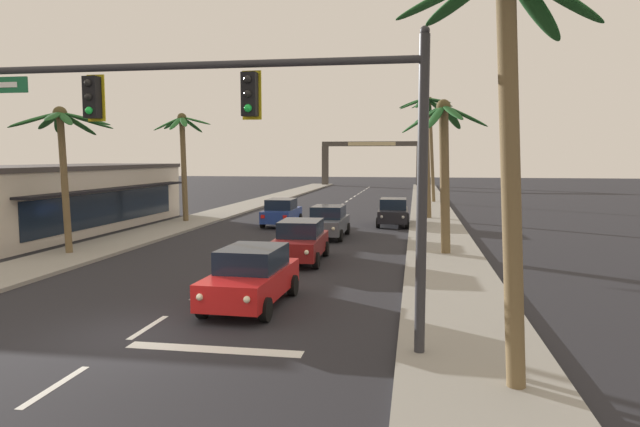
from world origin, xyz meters
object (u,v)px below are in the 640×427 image
traffic_signal_mast (252,123)px  sedan_third_in_queue (300,241)px  sedan_parked_nearest_kerb (393,212)px  palm_right_second (444,150)px  palm_left_second (62,138)px  storefront_strip_left (57,198)px  town_gateway_arch (372,157)px  sedan_fifth_in_queue (328,222)px  palm_left_third (183,144)px  palm_right_nearest (507,83)px  palm_right_third (426,134)px  palm_right_farthest (431,129)px  sedan_lead_at_stop_bar (251,276)px  sedan_oncoming_far (282,212)px

traffic_signal_mast → sedan_third_in_queue: bearing=96.0°
sedan_parked_nearest_kerb → palm_right_second: palm_right_second is taller
sedan_parked_nearest_kerb → palm_left_second: palm_left_second is taller
storefront_strip_left → town_gateway_arch: 57.32m
sedan_fifth_in_queue → palm_left_third: (-10.24, 5.20, 4.23)m
palm_right_second → sedan_fifth_in_queue: bearing=140.1°
sedan_parked_nearest_kerb → town_gateway_arch: size_ratio=0.30×
palm_right_nearest → town_gateway_arch: 75.32m
traffic_signal_mast → palm_right_second: bearing=70.2°
palm_right_nearest → palm_right_second: (-0.37, 14.39, -0.96)m
sedan_third_in_queue → palm_right_third: bearing=72.6°
traffic_signal_mast → palm_right_farthest: palm_right_farthest is taller
palm_left_second → palm_right_farthest: palm_right_farthest is taller
palm_left_third → palm_right_third: 16.05m
sedan_parked_nearest_kerb → palm_left_third: palm_left_third is taller
sedan_fifth_in_queue → palm_right_nearest: bearing=-72.4°
sedan_parked_nearest_kerb → palm_right_second: size_ratio=0.67×
sedan_third_in_queue → palm_left_second: 11.07m
traffic_signal_mast → palm_left_third: (-11.30, 22.80, 0.12)m
palm_right_second → palm_right_farthest: palm_right_farthest is taller
traffic_signal_mast → sedan_lead_at_stop_bar: traffic_signal_mast is taller
traffic_signal_mast → town_gateway_arch: bearing=92.4°
palm_right_nearest → town_gateway_arch: palm_right_nearest is taller
sedan_oncoming_far → palm_right_farthest: palm_right_farthest is taller
storefront_strip_left → town_gateway_arch: bearing=76.1°
traffic_signal_mast → palm_right_second: (4.63, 12.85, -0.42)m
sedan_parked_nearest_kerb → palm_right_farthest: bearing=81.7°
sedan_oncoming_far → palm_right_third: 11.25m
sedan_fifth_in_queue → palm_right_second: bearing=-39.9°
palm_left_third → palm_left_second: bearing=-90.2°
sedan_parked_nearest_kerb → town_gateway_arch: bearing=96.0°
traffic_signal_mast → sedan_fifth_in_queue: 18.11m
palm_right_farthest → storefront_strip_left: bearing=-132.1°
palm_left_second → sedan_fifth_in_queue: bearing=35.6°
palm_right_nearest → sedan_third_in_queue: bearing=116.8°
palm_left_third → palm_right_second: palm_left_third is taller
sedan_lead_at_stop_bar → palm_left_third: size_ratio=0.64×
palm_right_third → storefront_strip_left: 23.33m
palm_right_third → palm_right_farthest: palm_right_farthest is taller
storefront_strip_left → palm_right_third: bearing=24.4°
traffic_signal_mast → sedan_fifth_in_queue: size_ratio=2.55×
palm_left_second → palm_right_nearest: bearing=-35.8°
palm_left_third → palm_right_second: (15.93, -9.96, -0.54)m
storefront_strip_left → palm_left_second: bearing=-53.8°
traffic_signal_mast → sedan_third_in_queue: 11.40m
palm_right_third → sedan_oncoming_far: bearing=-150.5°
sedan_fifth_in_queue → town_gateway_arch: 55.88m
sedan_third_in_queue → palm_left_second: size_ratio=0.70×
sedan_oncoming_far → palm_right_third: bearing=29.5°
palm_left_second → palm_right_farthest: 35.35m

